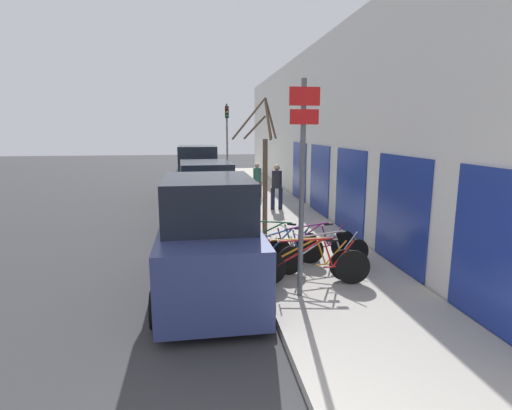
{
  "coord_description": "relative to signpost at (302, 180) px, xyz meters",
  "views": [
    {
      "loc": [
        -0.19,
        -2.47,
        3.23
      ],
      "look_at": [
        1.06,
        6.48,
        1.52
      ],
      "focal_mm": 28.0,
      "sensor_mm": 36.0,
      "label": 1
    }
  ],
  "objects": [
    {
      "name": "bicycle_2",
      "position": [
        0.87,
        1.25,
        -1.82
      ],
      "size": [
        2.25,
        0.59,
        0.88
      ],
      "rotation": [
        0.0,
        0.0,
        1.77
      ],
      "color": "black",
      "rests_on": "sidewalk_curb"
    },
    {
      "name": "bicycle_3",
      "position": [
        0.05,
        1.6,
        -1.81
      ],
      "size": [
        1.93,
        1.33,
        0.89
      ],
      "rotation": [
        0.0,
        0.0,
        2.17
      ],
      "color": "black",
      "rests_on": "sidewalk_curb"
    },
    {
      "name": "bicycle_1",
      "position": [
        0.27,
        0.72,
        -1.8
      ],
      "size": [
        2.36,
        0.52,
        0.93
      ],
      "rotation": [
        0.0,
        0.0,
        1.42
      ],
      "color": "black",
      "rests_on": "sidewalk_curb"
    },
    {
      "name": "ground_plane",
      "position": [
        -1.62,
        6.74,
        -2.35
      ],
      "size": [
        80.0,
        80.0,
        0.0
      ],
      "primitive_type": "plane",
      "color": "#333335"
    },
    {
      "name": "bicycle_5",
      "position": [
        -0.09,
        2.19,
        -1.79
      ],
      "size": [
        2.1,
        1.25,
        0.95
      ],
      "rotation": [
        0.0,
        0.0,
        1.04
      ],
      "color": "black",
      "rests_on": "sidewalk_curb"
    },
    {
      "name": "street_tree",
      "position": [
        0.05,
        4.58,
        -0.26
      ],
      "size": [
        1.49,
        1.79,
        3.99
      ],
      "color": "brown",
      "rests_on": "sidewalk_curb"
    },
    {
      "name": "parked_car_0",
      "position": [
        -1.68,
        0.66,
        -1.28
      ],
      "size": [
        2.1,
        4.27,
        2.36
      ],
      "rotation": [
        0.0,
        0.0,
        0.02
      ],
      "color": "navy",
      "rests_on": "ground"
    },
    {
      "name": "parked_car_2",
      "position": [
        -1.9,
        11.54,
        -1.22
      ],
      "size": [
        2.09,
        4.5,
        2.52
      ],
      "rotation": [
        0.0,
        0.0,
        0.0
      ],
      "color": "#144728",
      "rests_on": "ground"
    },
    {
      "name": "sidewalk_curb",
      "position": [
        0.98,
        9.54,
        -2.27
      ],
      "size": [
        3.2,
        32.0,
        0.15
      ],
      "color": "#ADA89E",
      "rests_on": "ground"
    },
    {
      "name": "pedestrian_far",
      "position": [
        0.74,
        10.88,
        -1.27
      ],
      "size": [
        0.42,
        0.36,
        1.6
      ],
      "rotation": [
        0.0,
        0.0,
        2.96
      ],
      "color": "#4C3D2D",
      "rests_on": "sidewalk_curb"
    },
    {
      "name": "pedestrian_near",
      "position": [
        1.13,
        8.2,
        -1.17
      ],
      "size": [
        0.46,
        0.39,
        1.77
      ],
      "rotation": [
        0.0,
        0.0,
        -0.12
      ],
      "color": "#1E2338",
      "rests_on": "sidewalk_curb"
    },
    {
      "name": "signpost",
      "position": [
        0.0,
        0.0,
        0.0
      ],
      "size": [
        0.54,
        0.12,
        3.96
      ],
      "color": "#595B60",
      "rests_on": "sidewalk_curb"
    },
    {
      "name": "traffic_light",
      "position": [
        -0.27,
        15.7,
        0.69
      ],
      "size": [
        0.2,
        0.3,
        4.5
      ],
      "color": "#595B60",
      "rests_on": "sidewalk_curb"
    },
    {
      "name": "parked_car_1",
      "position": [
        -1.65,
        5.99,
        -1.34
      ],
      "size": [
        2.14,
        4.8,
        2.23
      ],
      "rotation": [
        0.0,
        0.0,
        0.06
      ],
      "color": "black",
      "rests_on": "ground"
    },
    {
      "name": "bicycle_4",
      "position": [
        0.73,
        1.81,
        -1.79
      ],
      "size": [
        2.38,
        0.71,
        0.94
      ],
      "rotation": [
        0.0,
        0.0,
        1.82
      ],
      "color": "black",
      "rests_on": "sidewalk_curb"
    },
    {
      "name": "building_facade",
      "position": [
        2.73,
        9.44,
        0.87
      ],
      "size": [
        0.23,
        32.0,
        6.5
      ],
      "color": "silver",
      "rests_on": "ground"
    },
    {
      "name": "bicycle_0",
      "position": [
        0.34,
        0.47,
        -1.78
      ],
      "size": [
        2.4,
        0.44,
        0.98
      ],
      "rotation": [
        0.0,
        0.0,
        1.47
      ],
      "color": "black",
      "rests_on": "sidewalk_curb"
    }
  ]
}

